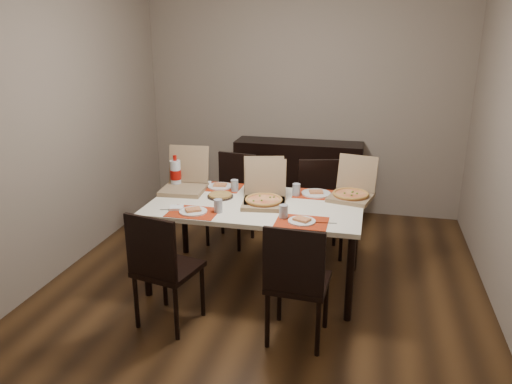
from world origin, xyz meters
TOP-DOWN VIEW (x-y plane):
  - ground at (0.00, 0.00)m, footprint 3.80×4.00m
  - room_walls at (0.00, 0.43)m, footprint 3.84×4.02m
  - sideboard at (0.00, 1.78)m, footprint 1.50×0.40m
  - dining_table at (-0.09, -0.04)m, footprint 1.80×1.00m
  - chair_near_left at (-0.60, -0.88)m, footprint 0.50×0.50m
  - chair_near_right at (0.40, -0.87)m, footprint 0.44×0.44m
  - chair_far_left at (-0.55, 0.83)m, footprint 0.48×0.48m
  - chair_far_right at (0.38, 0.76)m, footprint 0.51×0.51m
  - setting_near_left at (-0.50, -0.36)m, footprint 0.52×0.30m
  - setting_near_right at (0.31, -0.37)m, footprint 0.47×0.30m
  - setting_far_left at (-0.50, 0.30)m, footprint 0.47×0.30m
  - setting_far_right at (0.34, 0.30)m, footprint 0.42×0.30m
  - napkin_loose at (-0.10, -0.07)m, footprint 0.15×0.16m
  - pizza_box_center at (-0.02, -0.05)m, footprint 0.40×0.43m
  - pizza_box_right at (0.70, 0.28)m, footprint 0.43×0.46m
  - pizza_box_left at (-0.81, 0.16)m, footprint 0.41×0.45m
  - pizza_box_extra at (-0.04, 0.05)m, footprint 0.44×0.47m
  - faina_plate at (-0.43, 0.04)m, footprint 0.23×0.23m
  - dip_bowl at (0.08, 0.16)m, footprint 0.13×0.13m
  - soda_bottle at (-0.93, 0.23)m, footprint 0.10×0.10m

SIDE VIEW (x-z plane):
  - ground at x=0.00m, z-range -0.02..0.00m
  - sideboard at x=0.00m, z-range 0.00..0.90m
  - chair_near_left at x=-0.60m, z-range 0.05..0.98m
  - chair_near_right at x=0.40m, z-range 0.05..0.98m
  - chair_far_left at x=-0.55m, z-range 0.05..0.98m
  - chair_far_right at x=0.38m, z-range 0.05..0.98m
  - dining_table at x=-0.09m, z-range 0.31..1.06m
  - napkin_loose at x=-0.10m, z-range 0.75..0.77m
  - dip_bowl at x=0.08m, z-range 0.75..0.78m
  - faina_plate at x=-0.43m, z-range 0.75..0.78m
  - setting_far_left at x=-0.50m, z-range 0.72..0.83m
  - setting_far_right at x=0.34m, z-range 0.72..0.83m
  - setting_near_left at x=-0.50m, z-range 0.72..0.83m
  - setting_near_right at x=0.31m, z-range 0.72..0.83m
  - pizza_box_right at x=0.70m, z-range 0.63..0.98m
  - pizza_box_center at x=-0.02m, z-range 0.63..0.98m
  - pizza_box_extra at x=-0.04m, z-range 0.63..0.99m
  - pizza_box_left at x=-0.81m, z-range 0.62..1.00m
  - soda_bottle at x=-0.93m, z-range 0.73..1.03m
  - room_walls at x=0.00m, z-range 0.42..3.04m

